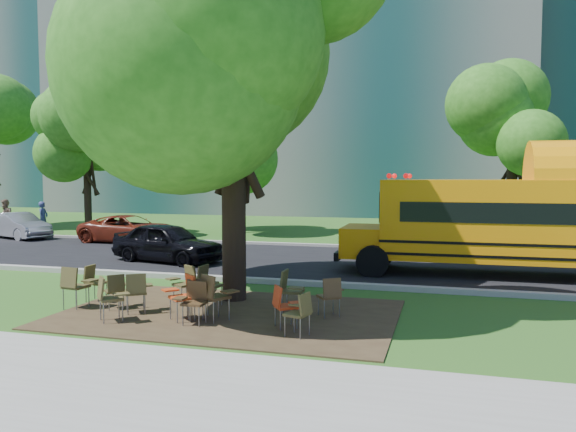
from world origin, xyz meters
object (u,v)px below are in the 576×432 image
(black_car, at_px, (167,243))
(chair_11, at_px, (199,294))
(chair_7, at_px, (284,303))
(bg_car_silver, at_px, (18,226))
(chair_1, at_px, (108,295))
(chair_3, at_px, (184,292))
(chair_13, at_px, (331,293))
(school_bus, at_px, (565,222))
(chair_5, at_px, (194,298))
(chair_8, at_px, (116,288))
(chair_9, at_px, (185,280))
(chair_0, at_px, (75,283))
(chair_2, at_px, (137,289))
(chair_12, at_px, (290,287))
(pedestrian_a, at_px, (43,219))
(chair_14, at_px, (94,279))
(main_tree, at_px, (233,55))
(pedestrian_b, at_px, (5,217))
(chair_6, at_px, (300,310))
(bg_car_red, at_px, (130,229))
(chair_10, at_px, (208,282))

(black_car, bearing_deg, chair_11, -134.14)
(chair_7, height_order, bg_car_silver, bg_car_silver)
(chair_1, xyz_separation_m, chair_3, (1.36, 0.58, 0.01))
(chair_13, bearing_deg, school_bus, 13.79)
(chair_5, relative_size, chair_8, 1.08)
(chair_7, distance_m, black_car, 9.29)
(chair_1, relative_size, chair_9, 1.07)
(chair_0, xyz_separation_m, chair_13, (5.54, 0.79, -0.06))
(chair_3, xyz_separation_m, chair_13, (2.80, 1.02, -0.06))
(chair_2, bearing_deg, chair_9, 32.60)
(chair_12, xyz_separation_m, chair_13, (0.91, -0.12, -0.05))
(pedestrian_a, bearing_deg, chair_0, -145.37)
(chair_11, height_order, chair_14, chair_11)
(bg_car_silver, bearing_deg, main_tree, -103.74)
(chair_3, relative_size, pedestrian_b, 0.53)
(bg_car_silver, bearing_deg, chair_7, -105.91)
(chair_6, relative_size, chair_11, 0.97)
(black_car, bearing_deg, bg_car_red, 56.39)
(chair_8, xyz_separation_m, chair_10, (1.82, 0.77, 0.09))
(chair_7, bearing_deg, bg_car_silver, -160.02)
(chair_3, xyz_separation_m, black_car, (-4.03, 6.88, 0.10))
(chair_14, bearing_deg, chair_12, 91.43)
(chair_8, distance_m, chair_12, 3.81)
(school_bus, distance_m, pedestrian_b, 25.39)
(chair_1, bearing_deg, chair_0, -163.84)
(school_bus, relative_size, chair_11, 13.53)
(chair_1, relative_size, chair_11, 1.08)
(school_bus, height_order, chair_13, school_bus)
(chair_2, bearing_deg, chair_0, 144.50)
(chair_7, xyz_separation_m, bg_car_silver, (-16.32, 11.57, 0.10))
(chair_10, distance_m, chair_13, 2.84)
(chair_6, distance_m, chair_12, 1.78)
(chair_0, relative_size, chair_12, 1.02)
(chair_13, relative_size, black_car, 0.21)
(chair_1, xyz_separation_m, chair_6, (3.92, 0.06, -0.06))
(school_bus, bearing_deg, chair_5, -137.93)
(bg_car_silver, bearing_deg, chair_3, -109.53)
(pedestrian_b, bearing_deg, chair_8, 7.20)
(chair_10, relative_size, bg_car_red, 0.21)
(chair_5, relative_size, chair_10, 0.92)
(chair_1, distance_m, chair_8, 1.12)
(chair_1, relative_size, chair_8, 1.16)
(main_tree, xyz_separation_m, chair_2, (-1.48, -1.81, -5.13))
(chair_0, relative_size, pedestrian_b, 0.53)
(chair_14, xyz_separation_m, pedestrian_b, (-13.57, 12.06, 0.36))
(chair_9, xyz_separation_m, chair_13, (3.48, -0.40, -0.01))
(chair_3, height_order, chair_6, chair_3)
(chair_8, xyz_separation_m, chair_14, (-0.97, 0.58, 0.03))
(chair_5, height_order, chair_10, chair_10)
(main_tree, distance_m, chair_3, 5.49)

